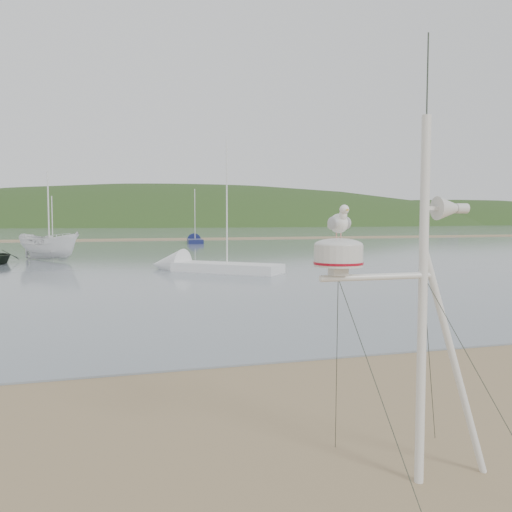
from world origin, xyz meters
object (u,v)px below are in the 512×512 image
object	(u,v)px
boat_white	(49,223)
sailboat_dark_mid	(59,249)
mast_rig	(419,380)
sailboat_blue_far	(194,240)
sailboat_white_near	(192,266)

from	to	relation	value
boat_white	sailboat_dark_mid	xyz separation A→B (m)	(-0.02, 9.94, -2.36)
mast_rig	sailboat_blue_far	distance (m)	61.29
mast_rig	boat_white	xyz separation A→B (m)	(-6.71, 35.98, 1.45)
mast_rig	sailboat_white_near	world-z (taller)	sailboat_white_near
mast_rig	sailboat_dark_mid	world-z (taller)	mast_rig
mast_rig	sailboat_blue_far	world-z (taller)	sailboat_blue_far
sailboat_blue_far	sailboat_white_near	distance (m)	35.96
sailboat_blue_far	mast_rig	bearing A→B (deg)	-97.55
sailboat_dark_mid	sailboat_blue_far	bearing A→B (deg)	45.10
sailboat_white_near	sailboat_dark_mid	bearing A→B (deg)	112.37
sailboat_dark_mid	sailboat_white_near	xyz separation A→B (m)	(8.46, -20.57, -0.00)
boat_white	sailboat_dark_mid	bearing A→B (deg)	40.00
sailboat_blue_far	sailboat_white_near	world-z (taller)	sailboat_white_near
mast_rig	boat_white	bearing A→B (deg)	100.56
sailboat_dark_mid	sailboat_blue_far	xyz separation A→B (m)	(14.78, 14.83, -0.00)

